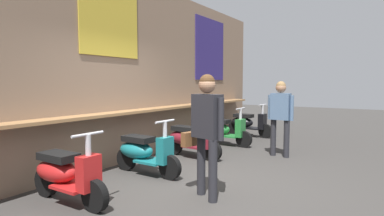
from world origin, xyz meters
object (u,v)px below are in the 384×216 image
scooter_teal (143,152)px  shopper_browsing (280,111)px  scooter_black (247,123)px  scooter_maroon (189,139)px  shopper_with_handbag (206,123)px  scooter_red (65,173)px  scooter_green (223,130)px

scooter_teal → shopper_browsing: bearing=59.4°
scooter_black → shopper_browsing: size_ratio=0.87×
scooter_maroon → shopper_with_handbag: (-1.87, -1.48, 0.64)m
scooter_teal → shopper_browsing: 3.07m
scooter_black → shopper_with_handbag: (-5.01, -1.48, 0.64)m
scooter_red → scooter_teal: (1.55, -0.00, 0.00)m
shopper_with_handbag → shopper_browsing: bearing=-168.1°
scooter_green → scooter_maroon: bearing=-89.0°
scooter_red → scooter_black: 6.16m
scooter_red → shopper_browsing: bearing=68.7°
scooter_red → scooter_green: bearing=90.0°
scooter_maroon → scooter_green: same height
scooter_maroon → scooter_teal: bearing=-86.1°
shopper_with_handbag → shopper_browsing: shopper_with_handbag is taller
scooter_teal → shopper_with_handbag: 1.66m
scooter_maroon → scooter_black: bearing=93.9°
scooter_green → scooter_teal: bearing=-89.0°
shopper_browsing → scooter_maroon: bearing=-53.5°
scooter_green → shopper_browsing: size_ratio=0.87×
scooter_maroon → shopper_browsing: 2.02m
shopper_browsing → scooter_black: bearing=-139.8°
scooter_red → scooter_green: (4.58, -0.00, 0.00)m
scooter_teal → scooter_black: bearing=91.6°
scooter_red → scooter_maroon: bearing=90.0°
scooter_maroon → scooter_black: 3.14m
scooter_green → shopper_browsing: bearing=-15.6°
shopper_with_handbag → scooter_teal: bearing=-91.0°
scooter_green → scooter_red: bearing=-89.0°
scooter_maroon → scooter_green: (1.56, 0.00, 0.00)m
scooter_red → shopper_with_handbag: (1.15, -1.48, 0.64)m
scooter_red → scooter_black: (6.16, -0.00, 0.00)m
scooter_teal → scooter_green: same height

